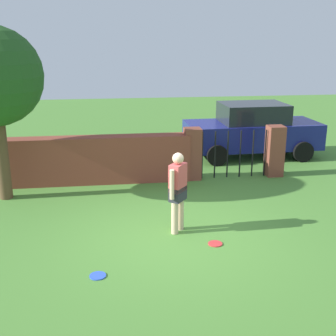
{
  "coord_description": "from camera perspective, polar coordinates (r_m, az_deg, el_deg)",
  "views": [
    {
      "loc": [
        -1.15,
        -7.63,
        3.73
      ],
      "look_at": [
        0.05,
        1.33,
        1.0
      ],
      "focal_mm": 46.65,
      "sensor_mm": 36.0,
      "label": 1
    }
  ],
  "objects": [
    {
      "name": "ground_plane",
      "position": [
        8.57,
        0.86,
        -9.0
      ],
      "size": [
        40.0,
        40.0,
        0.0
      ],
      "primitive_type": "plane",
      "color": "#4C8433"
    },
    {
      "name": "car",
      "position": [
        14.21,
        10.92,
        4.87
      ],
      "size": [
        4.24,
        2.01,
        1.72
      ],
      "rotation": [
        0.0,
        0.0,
        0.03
      ],
      "color": "navy",
      "rests_on": "ground"
    },
    {
      "name": "brick_wall",
      "position": [
        11.59,
        -9.07,
        1.06
      ],
      "size": [
        4.81,
        0.5,
        1.25
      ],
      "primitive_type": "cube",
      "color": "brown",
      "rests_on": "ground"
    },
    {
      "name": "person",
      "position": [
        8.47,
        1.29,
        -2.74
      ],
      "size": [
        0.4,
        0.44,
        1.62
      ],
      "rotation": [
        0.0,
        0.0,
        0.91
      ],
      "color": "beige",
      "rests_on": "ground"
    },
    {
      "name": "fence_gate",
      "position": [
        12.03,
        8.62,
        2.03
      ],
      "size": [
        2.75,
        0.44,
        1.4
      ],
      "color": "brown",
      "rests_on": "ground"
    },
    {
      "name": "frisbee_blue",
      "position": [
        7.37,
        -9.17,
        -13.73
      ],
      "size": [
        0.27,
        0.27,
        0.02
      ],
      "primitive_type": "cylinder",
      "color": "blue",
      "rests_on": "ground"
    },
    {
      "name": "frisbee_red",
      "position": [
        8.34,
        6.19,
        -9.8
      ],
      "size": [
        0.27,
        0.27,
        0.02
      ],
      "primitive_type": "cylinder",
      "color": "red",
      "rests_on": "ground"
    }
  ]
}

